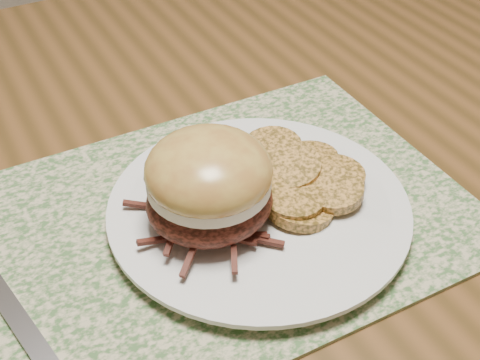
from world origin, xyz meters
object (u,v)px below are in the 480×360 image
pork_sandwich (209,184)px  fork (4,299)px  dining_table (219,208)px  dinner_plate (259,211)px

pork_sandwich → fork: 0.19m
dining_table → pork_sandwich: 0.19m
pork_sandwich → dining_table: bearing=46.8°
dining_table → pork_sandwich: pork_sandwich is taller
dinner_plate → fork: size_ratio=1.32×
dinner_plate → pork_sandwich: bearing=177.2°
pork_sandwich → fork: (-0.18, 0.01, -0.06)m
pork_sandwich → dinner_plate: bearing=-16.9°
dinner_plate → fork: dinner_plate is taller
dinner_plate → fork: (-0.23, 0.01, -0.01)m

